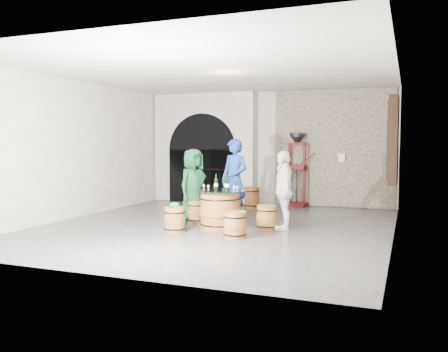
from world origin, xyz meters
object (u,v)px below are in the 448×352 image
at_px(barrel_stool_near_left, 175,220).
at_px(wine_bottle_center, 227,184).
at_px(person_green, 193,186).
at_px(corking_press, 297,164).
at_px(barrel_stool_near_right, 235,225).
at_px(barrel_stool_left, 196,212).
at_px(barrel_stool_far, 232,211).
at_px(barrel_stool_right, 267,218).
at_px(side_barrel, 251,198).
at_px(person_white, 284,190).
at_px(wine_bottle_left, 216,183).
at_px(wine_bottle_right, 226,184).
at_px(person_blue, 234,180).
at_px(barrel_table, 220,210).

relative_size(barrel_stool_near_left, wine_bottle_center, 1.51).
xyz_separation_m(person_green, wine_bottle_center, (1.02, -0.56, 0.12)).
bearing_deg(person_green, corking_press, -8.81).
bearing_deg(barrel_stool_near_right, barrel_stool_left, 137.81).
height_order(barrel_stool_far, person_green, person_green).
bearing_deg(barrel_stool_right, barrel_stool_near_left, -150.26).
xyz_separation_m(barrel_stool_near_right, corking_press, (0.10, 4.63, 0.93)).
distance_m(barrel_stool_near_right, side_barrel, 4.00).
bearing_deg(barrel_stool_left, corking_press, 66.40).
bearing_deg(person_white, barrel_stool_left, -114.51).
height_order(barrel_stool_right, wine_bottle_left, wine_bottle_left).
bearing_deg(wine_bottle_right, wine_bottle_center, -47.59).
bearing_deg(side_barrel, person_blue, -82.83).
bearing_deg(barrel_stool_left, barrel_table, -33.33).
bearing_deg(barrel_stool_near_left, barrel_stool_near_right, -5.15).
bearing_deg(person_green, barrel_stool_left, -107.13).
relative_size(barrel_table, barrel_stool_left, 2.09).
distance_m(person_white, wine_bottle_right, 1.16).
xyz_separation_m(barrel_stool_right, barrel_stool_near_left, (-1.61, -0.92, 0.00)).
relative_size(barrel_stool_left, barrel_stool_near_right, 1.00).
relative_size(wine_bottle_left, corking_press, 0.16).
xyz_separation_m(barrel_stool_near_left, wine_bottle_left, (0.61, 0.65, 0.68)).
bearing_deg(wine_bottle_center, barrel_stool_right, 22.20).
height_order(barrel_stool_far, wine_bottle_left, wine_bottle_left).
relative_size(barrel_table, barrel_stool_near_left, 2.09).
relative_size(barrel_stool_near_right, wine_bottle_center, 1.51).
height_order(barrel_stool_left, person_green, person_green).
distance_m(wine_bottle_left, wine_bottle_right, 0.21).
height_order(barrel_stool_near_left, wine_bottle_left, wine_bottle_left).
bearing_deg(side_barrel, barrel_stool_right, -66.24).
distance_m(barrel_stool_near_left, person_green, 1.32).
height_order(barrel_stool_right, wine_bottle_center, wine_bottle_center).
xyz_separation_m(barrel_stool_right, wine_bottle_center, (-0.73, -0.30, 0.68)).
relative_size(barrel_stool_far, person_green, 0.30).
bearing_deg(barrel_stool_far, barrel_stool_near_left, -111.86).
distance_m(barrel_stool_far, wine_bottle_right, 1.13).
height_order(barrel_stool_left, barrel_stool_far, same).
bearing_deg(barrel_stool_near_right, corking_press, 88.78).
bearing_deg(wine_bottle_center, barrel_table, -178.95).
relative_size(person_green, person_white, 1.02).
bearing_deg(wine_bottle_right, barrel_table, -152.89).
bearing_deg(person_blue, barrel_stool_near_left, -91.55).
bearing_deg(barrel_stool_left, wine_bottle_right, -27.26).
xyz_separation_m(barrel_stool_near_left, person_white, (1.92, 1.02, 0.55)).
relative_size(wine_bottle_left, wine_bottle_right, 1.00).
distance_m(wine_bottle_right, side_barrel, 3.20).
bearing_deg(corking_press, person_blue, -97.63).
height_order(barrel_stool_right, person_blue, person_blue).
relative_size(person_white, wine_bottle_left, 4.89).
bearing_deg(person_green, barrel_stool_near_right, -115.58).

